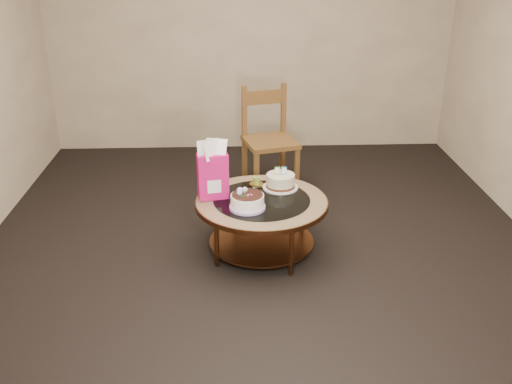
{
  "coord_description": "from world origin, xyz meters",
  "views": [
    {
      "loc": [
        -0.21,
        -3.93,
        2.29
      ],
      "look_at": [
        -0.04,
        0.02,
        0.51
      ],
      "focal_mm": 40.0,
      "sensor_mm": 36.0,
      "label": 1
    }
  ],
  "objects_px": {
    "cream_cake": "(280,181)",
    "decorated_cake": "(247,202)",
    "gift_bag": "(213,170)",
    "dining_chair": "(269,139)",
    "coffee_table": "(262,209)"
  },
  "relations": [
    {
      "from": "decorated_cake",
      "to": "cream_cake",
      "type": "bearing_deg",
      "value": 52.85
    },
    {
      "from": "coffee_table",
      "to": "decorated_cake",
      "type": "height_order",
      "value": "decorated_cake"
    },
    {
      "from": "coffee_table",
      "to": "dining_chair",
      "type": "distance_m",
      "value": 1.26
    },
    {
      "from": "gift_bag",
      "to": "dining_chair",
      "type": "distance_m",
      "value": 1.3
    },
    {
      "from": "decorated_cake",
      "to": "cream_cake",
      "type": "xyz_separation_m",
      "value": [
        0.27,
        0.36,
        0.0
      ]
    },
    {
      "from": "gift_bag",
      "to": "coffee_table",
      "type": "bearing_deg",
      "value": -18.76
    },
    {
      "from": "coffee_table",
      "to": "decorated_cake",
      "type": "relative_size",
      "value": 3.82
    },
    {
      "from": "decorated_cake",
      "to": "cream_cake",
      "type": "height_order",
      "value": "cream_cake"
    },
    {
      "from": "coffee_table",
      "to": "dining_chair",
      "type": "relative_size",
      "value": 1.01
    },
    {
      "from": "decorated_cake",
      "to": "dining_chair",
      "type": "distance_m",
      "value": 1.42
    },
    {
      "from": "gift_bag",
      "to": "dining_chair",
      "type": "relative_size",
      "value": 0.45
    },
    {
      "from": "gift_bag",
      "to": "dining_chair",
      "type": "xyz_separation_m",
      "value": [
        0.5,
        1.19,
        -0.17
      ]
    },
    {
      "from": "cream_cake",
      "to": "decorated_cake",
      "type": "bearing_deg",
      "value": -126.02
    },
    {
      "from": "cream_cake",
      "to": "coffee_table",
      "type": "bearing_deg",
      "value": -126.18
    },
    {
      "from": "coffee_table",
      "to": "gift_bag",
      "type": "bearing_deg",
      "value": 171.41
    }
  ]
}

